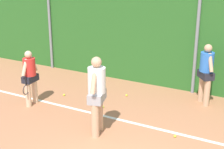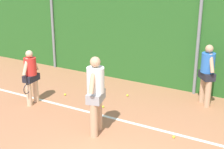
% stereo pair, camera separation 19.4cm
% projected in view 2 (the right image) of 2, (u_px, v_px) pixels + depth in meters
% --- Properties ---
extents(ground_plane, '(29.49, 29.49, 0.00)m').
position_uv_depth(ground_plane, '(144.00, 149.00, 7.31)').
color(ground_plane, '#B2704C').
extents(hedge_fence_backdrop, '(19.17, 0.25, 3.03)m').
position_uv_depth(hedge_fence_backdrop, '(199.00, 45.00, 10.05)').
color(hedge_fence_backdrop, '#286023').
rests_on(hedge_fence_backdrop, ground_plane).
extents(fence_post_left, '(0.10, 0.10, 3.22)m').
position_uv_depth(fence_post_left, '(53.00, 26.00, 12.46)').
color(fence_post_left, gray).
rests_on(fence_post_left, ground_plane).
extents(fence_post_center, '(0.10, 0.10, 3.22)m').
position_uv_depth(fence_post_center, '(198.00, 43.00, 9.87)').
color(fence_post_center, gray).
rests_on(fence_post_center, ground_plane).
extents(court_baseline_paint, '(14.01, 0.10, 0.01)m').
position_uv_depth(court_baseline_paint, '(161.00, 130.00, 8.10)').
color(court_baseline_paint, white).
rests_on(court_baseline_paint, ground_plane).
extents(player_foreground_near, '(0.46, 0.82, 1.91)m').
position_uv_depth(player_foreground_near, '(96.00, 92.00, 7.65)').
color(player_foreground_near, tan).
rests_on(player_foreground_near, ground_plane).
extents(player_midcourt, '(0.34, 0.75, 1.60)m').
position_uv_depth(player_midcourt, '(31.00, 74.00, 9.36)').
color(player_midcourt, beige).
rests_on(player_midcourt, ground_plane).
extents(player_backcourt_far, '(0.56, 0.60, 1.77)m').
position_uv_depth(player_backcourt_far, '(207.00, 72.00, 9.29)').
color(player_backcourt_far, tan).
rests_on(player_backcourt_far, ground_plane).
extents(tennis_ball_1, '(0.07, 0.07, 0.07)m').
position_uv_depth(tennis_ball_1, '(127.00, 95.00, 10.14)').
color(tennis_ball_1, '#CCDB33').
rests_on(tennis_ball_1, ground_plane).
extents(tennis_ball_4, '(0.07, 0.07, 0.07)m').
position_uv_depth(tennis_ball_4, '(103.00, 107.00, 9.35)').
color(tennis_ball_4, '#CCDB33').
rests_on(tennis_ball_4, ground_plane).
extents(tennis_ball_6, '(0.07, 0.07, 0.07)m').
position_uv_depth(tennis_ball_6, '(174.00, 137.00, 7.74)').
color(tennis_ball_6, '#CCDB33').
rests_on(tennis_ball_6, ground_plane).
extents(tennis_ball_8, '(0.07, 0.07, 0.07)m').
position_uv_depth(tennis_ball_8, '(65.00, 94.00, 10.21)').
color(tennis_ball_8, '#CCDB33').
rests_on(tennis_ball_8, ground_plane).
extents(tennis_ball_9, '(0.07, 0.07, 0.07)m').
position_uv_depth(tennis_ball_9, '(104.00, 90.00, 10.58)').
color(tennis_ball_9, '#CCDB33').
rests_on(tennis_ball_9, ground_plane).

